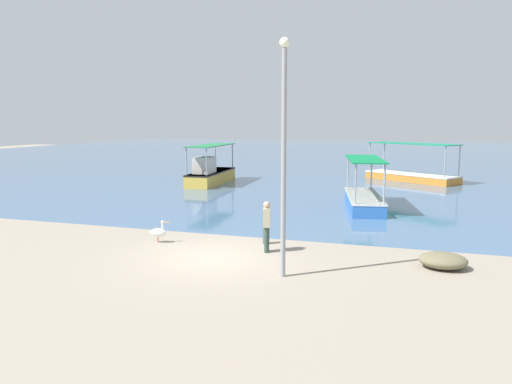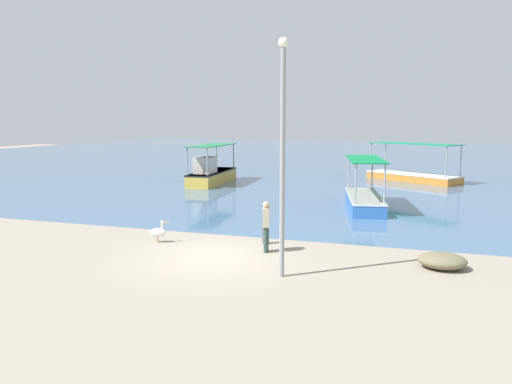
% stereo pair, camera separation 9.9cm
% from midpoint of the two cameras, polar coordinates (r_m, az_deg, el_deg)
% --- Properties ---
extents(ground, '(120.00, 120.00, 0.00)m').
position_cam_midpoint_polar(ground, '(16.00, -5.14, -7.45)').
color(ground, gray).
extents(harbor_water, '(110.00, 90.00, 0.00)m').
position_cam_midpoint_polar(harbor_water, '(62.61, 12.31, 4.06)').
color(harbor_water, '#47688E').
rests_on(harbor_water, ground).
extents(fishing_boat_near_right, '(2.09, 6.36, 2.64)m').
position_cam_midpoint_polar(fishing_boat_near_right, '(34.21, -5.34, 2.13)').
color(fishing_boat_near_right, gold).
rests_on(fishing_boat_near_right, harbor_water).
extents(fishing_boat_center, '(6.71, 5.44, 2.69)m').
position_cam_midpoint_polar(fishing_boat_center, '(37.31, 17.27, 1.96)').
color(fishing_boat_center, orange).
rests_on(fishing_boat_center, harbor_water).
extents(fishing_boat_near_left, '(2.62, 5.92, 2.46)m').
position_cam_midpoint_polar(fishing_boat_near_left, '(25.20, 12.09, -0.67)').
color(fishing_boat_near_left, '#306BBE').
rests_on(fishing_boat_near_left, harbor_water).
extents(pelican, '(0.80, 0.40, 0.80)m').
position_cam_midpoint_polar(pelican, '(18.09, -11.23, -4.52)').
color(pelican, '#E0997A').
rests_on(pelican, ground).
extents(lamp_post, '(0.28, 0.28, 6.45)m').
position_cam_midpoint_polar(lamp_post, '(13.45, 2.98, 5.14)').
color(lamp_post, gray).
rests_on(lamp_post, ground).
extents(mooring_bollard, '(0.25, 0.25, 0.76)m').
position_cam_midpoint_polar(mooring_bollard, '(17.56, 1.00, -4.64)').
color(mooring_bollard, '#47474C').
rests_on(mooring_bollard, ground).
extents(fisherman_standing, '(0.32, 0.44, 1.69)m').
position_cam_midpoint_polar(fisherman_standing, '(16.38, 1.06, -3.78)').
color(fisherman_standing, '#2B433A').
rests_on(fisherman_standing, ground).
extents(net_pile, '(1.39, 1.18, 0.47)m').
position_cam_midpoint_polar(net_pile, '(15.73, 20.41, -7.34)').
color(net_pile, '#6D664A').
rests_on(net_pile, ground).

